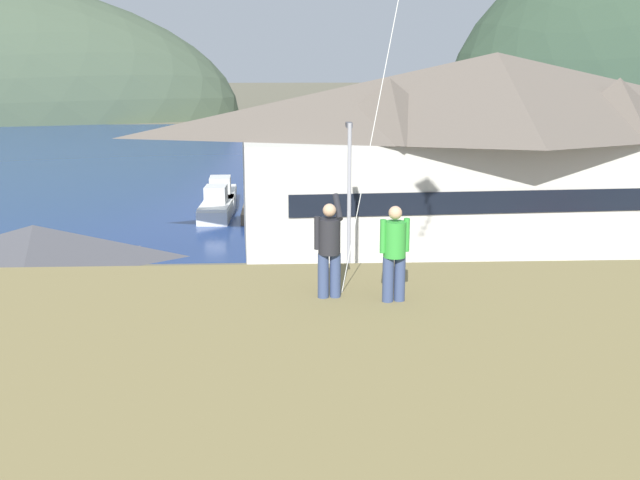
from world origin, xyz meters
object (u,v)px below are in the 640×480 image
Objects in this scene: parked_car_front_row_silver at (393,306)px; parking_light_pole at (349,204)px; storage_shed_near_lot at (38,283)px; moored_boat_inner_slip at (217,207)px; parked_car_front_row_end at (72,399)px; person_kite_flyer at (329,247)px; harbor_lodge at (493,146)px; person_companion at (394,251)px; parked_car_corner_spot at (583,314)px; moored_boat_wharfside at (221,196)px; wharf_dock at (268,201)px; moored_boat_outer_mooring at (315,195)px; parked_car_mid_row_far at (428,394)px; parked_car_back_row_right at (236,383)px; parked_car_mid_row_center at (251,320)px.

parked_car_front_row_silver is 4.81m from parking_light_pole.
storage_shed_near_lot reaches higher than moored_boat_inner_slip.
parked_car_front_row_end is (3.03, -7.19, -1.26)m from storage_shed_near_lot.
person_kite_flyer is (-1.83, -17.43, 2.51)m from parking_light_pole.
harbor_lodge is 29.65m from person_companion.
storage_shed_near_lot is 1.36× the size of moored_boat_inner_slip.
moored_boat_inner_slip is at bearing 87.14° from parked_car_front_row_end.
harbor_lodge is at bearing 88.67° from parked_car_corner_spot.
parking_light_pole is (7.13, -23.05, 3.74)m from moored_boat_wharfside.
wharf_dock is at bearing 92.77° from person_kite_flyer.
parking_light_pole reaches higher than moored_boat_outer_mooring.
person_companion is at bearing -98.28° from parked_car_front_row_silver.
person_companion reaches higher than parked_car_front_row_end.
person_companion reaches higher than parking_light_pole.
parked_car_corner_spot is (7.02, 6.66, 0.00)m from parked_car_mid_row_far.
parked_car_front_row_end is (-1.50, -29.92, 0.34)m from moored_boat_inner_slip.
parked_car_mid_row_far is at bearing -81.43° from wharf_dock.
harbor_lodge is 6.76× the size of parked_car_mid_row_far.
parking_light_pole is at bearing 152.53° from parked_car_corner_spot.
person_kite_flyer reaches higher than wharf_dock.
parking_light_pole reaches higher than parked_car_front_row_silver.
parked_car_mid_row_far is at bearing 63.79° from person_kite_flyer.
wharf_dock is at bearing 99.36° from parking_light_pole.
moored_boat_wharfside is 1.00× the size of moored_boat_outer_mooring.
parking_light_pole reaches higher than moored_boat_inner_slip.
parked_car_back_row_right is at bearing 11.31° from parked_car_front_row_end.
person_kite_flyer is at bearing -91.94° from moored_boat_outer_mooring.
parking_light_pole is at bearing 51.66° from parked_car_front_row_end.
wharf_dock is (7.82, 26.61, -1.97)m from storage_shed_near_lot.
person_kite_flyer is at bearing -73.20° from parked_car_back_row_right.
moored_boat_outer_mooring is at bearing 76.55° from parked_car_front_row_end.
moored_boat_outer_mooring is 23.40m from parking_light_pole.
harbor_lodge reaches higher than storage_shed_near_lot.
parked_car_corner_spot is 17.60m from person_kite_flyer.
parked_car_mid_row_center is at bearing -131.35° from parking_light_pole.
storage_shed_near_lot is 4.75× the size of person_companion.
parked_car_back_row_right is 0.55× the size of parking_light_pole.
person_companion is at bearing -41.09° from parked_car_front_row_end.
moored_boat_wharfside is 41.30m from person_kite_flyer.
parked_car_front_row_silver is at bearing 89.24° from parked_car_mid_row_far.
parked_car_mid_row_center is at bearing -179.65° from parked_car_corner_spot.
parked_car_corner_spot is 1.00× the size of parked_car_front_row_silver.
parked_car_front_row_silver and parked_car_mid_row_center have the same top height.
parked_car_mid_row_center is at bearing 87.86° from parked_car_back_row_right.
moored_boat_outer_mooring is 1.51× the size of parked_car_front_row_silver.
wharf_dock is 40.98m from person_kite_flyer.
parked_car_mid_row_center is at bearing -83.26° from moored_boat_wharfside.
moored_boat_outer_mooring is at bearing 31.23° from moored_boat_inner_slip.
moored_boat_inner_slip is at bearing 98.17° from person_kite_flyer.
moored_boat_outer_mooring is (6.67, 0.05, 0.00)m from moored_boat_wharfside.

